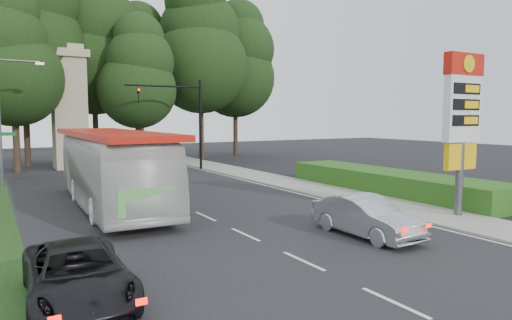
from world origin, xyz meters
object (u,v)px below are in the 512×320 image
gas_station_pylon (462,112)px  transit_bus (112,169)px  traffic_signal_mast (185,112)px  streetlight_signs (3,114)px  suv_charcoal (78,274)px  sedan_silver (366,217)px  monument (69,106)px

gas_station_pylon → transit_bus: size_ratio=0.53×
traffic_signal_mast → transit_bus: size_ratio=0.56×
streetlight_signs → transit_bus: 11.41m
gas_station_pylon → suv_charcoal: size_ratio=1.44×
traffic_signal_mast → sedan_silver: (-2.05, -22.31, -3.95)m
gas_station_pylon → monument: size_ratio=0.68×
monument → gas_station_pylon: bearing=-68.2°
traffic_signal_mast → gas_station_pylon: bearing=-80.9°
transit_bus → traffic_signal_mast: bearing=57.3°
sedan_silver → suv_charcoal: bearing=-174.8°
gas_station_pylon → streetlight_signs: (-16.19, 20.01, -0.01)m
gas_station_pylon → transit_bus: 15.72m
gas_station_pylon → transit_bus: gas_station_pylon is taller
streetlight_signs → gas_station_pylon: bearing=-51.0°
gas_station_pylon → suv_charcoal: bearing=-175.3°
transit_bus → streetlight_signs: bearing=113.8°
sedan_silver → gas_station_pylon: bearing=2.7°
monument → sedan_silver: size_ratio=2.30×
traffic_signal_mast → streetlight_signs: streetlight_signs is taller
streetlight_signs → sedan_silver: 23.23m
gas_station_pylon → traffic_signal_mast: 22.29m
streetlight_signs → transit_bus: (4.10, -10.31, -2.65)m
gas_station_pylon → sedan_silver: 6.71m
monument → transit_bus: size_ratio=0.78×
traffic_signal_mast → streetlight_signs: (-12.67, -1.99, -0.23)m
sedan_silver → suv_charcoal: 9.88m
monument → transit_bus: 18.62m
suv_charcoal → gas_station_pylon: bearing=6.9°
sedan_silver → monument: bearing=100.9°
gas_station_pylon → sedan_silver: gas_station_pylon is taller
transit_bus → sedan_silver: size_ratio=2.94×
suv_charcoal → streetlight_signs: bearing=94.3°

